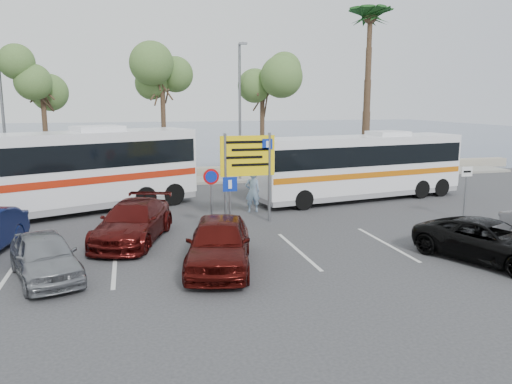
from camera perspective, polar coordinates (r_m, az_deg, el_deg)
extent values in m
plane|color=#303033|center=(17.00, -1.74, -6.17)|extent=(120.00, 120.00, 0.00)
cube|color=gray|center=(30.49, -7.49, 1.28)|extent=(44.00, 2.40, 0.15)
cube|color=gray|center=(32.42, -7.93, 2.21)|extent=(48.00, 0.80, 0.60)
plane|color=#414F68|center=(76.15, -11.71, 6.50)|extent=(140.00, 140.00, 0.00)
cylinder|color=#382619|center=(30.32, -22.86, 5.45)|extent=(0.28, 0.28, 5.04)
cylinder|color=#382619|center=(30.04, -10.48, 6.59)|extent=(0.28, 0.28, 5.60)
cylinder|color=#382619|center=(31.04, 0.71, 6.48)|extent=(0.28, 0.28, 5.18)
cylinder|color=#382619|center=(33.48, 12.58, 10.65)|extent=(0.48, 0.48, 10.00)
cylinder|color=slate|center=(30.22, -26.95, 7.95)|extent=(0.16, 0.16, 8.00)
cylinder|color=slate|center=(30.23, -1.86, 9.05)|extent=(0.16, 0.16, 8.00)
cylinder|color=slate|center=(29.96, -1.71, 16.61)|extent=(0.12, 0.90, 0.12)
cube|color=slate|center=(29.47, -1.49, 16.61)|extent=(0.45, 0.25, 0.12)
cylinder|color=slate|center=(19.69, -3.52, 1.47)|extent=(0.12, 0.12, 3.60)
cylinder|color=slate|center=(20.10, 1.53, 1.67)|extent=(0.12, 0.12, 3.60)
cube|color=yellow|center=(19.76, -0.98, 4.15)|extent=(2.20, 0.06, 1.60)
cube|color=#0C2699|center=(19.87, 1.31, 5.49)|extent=(0.42, 0.01, 0.42)
cylinder|color=slate|center=(18.91, -5.12, -1.07)|extent=(0.07, 0.07, 2.20)
cylinder|color=#B20C0C|center=(18.72, -5.15, 1.76)|extent=(0.60, 0.03, 0.60)
cylinder|color=slate|center=(17.44, -2.98, -2.02)|extent=(0.07, 0.07, 2.20)
cube|color=#0C2699|center=(17.25, -2.99, 0.89)|extent=(0.50, 0.03, 0.50)
cylinder|color=slate|center=(22.24, 22.78, -0.12)|extent=(0.07, 0.07, 2.20)
cube|color=white|center=(22.09, 22.97, 2.16)|extent=(0.50, 0.03, 0.40)
cube|color=white|center=(22.78, -21.71, 2.57)|extent=(12.09, 7.19, 2.97)
cube|color=black|center=(22.72, -21.80, 3.89)|extent=(11.89, 7.13, 1.06)
cube|color=#AB220D|center=(22.84, -21.63, 1.38)|extent=(12.00, 7.17, 0.30)
cube|color=gray|center=(23.01, -21.47, -1.09)|extent=(11.97, 7.12, 0.55)
cube|color=white|center=(22.64, -21.99, 6.59)|extent=(2.49, 2.28, 0.24)
cube|color=white|center=(25.16, 11.82, 3.24)|extent=(10.99, 4.06, 2.64)
cube|color=black|center=(25.11, 11.86, 4.31)|extent=(10.78, 4.07, 0.94)
cube|color=#BC5C0B|center=(25.21, 11.79, 2.28)|extent=(10.89, 4.07, 0.27)
cube|color=gray|center=(25.35, 11.71, 0.28)|extent=(10.88, 4.02, 0.49)
cube|color=white|center=(25.03, 11.94, 6.49)|extent=(2.01, 1.72, 0.22)
imported|color=gray|center=(14.98, -22.99, -6.72)|extent=(2.63, 4.08, 1.29)
imported|color=#460D0B|center=(17.89, -13.87, -3.33)|extent=(3.35, 5.15, 1.39)
imported|color=#420C09|center=(14.66, -4.26, -5.80)|extent=(2.77, 4.77, 1.52)
imported|color=black|center=(16.81, 25.22, -5.14)|extent=(3.72, 4.98, 1.26)
imported|color=#8BA9CA|center=(21.89, -0.40, 0.07)|extent=(0.68, 0.45, 1.85)
imported|color=#2E3245|center=(27.00, 18.44, 1.42)|extent=(0.71, 0.89, 1.78)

